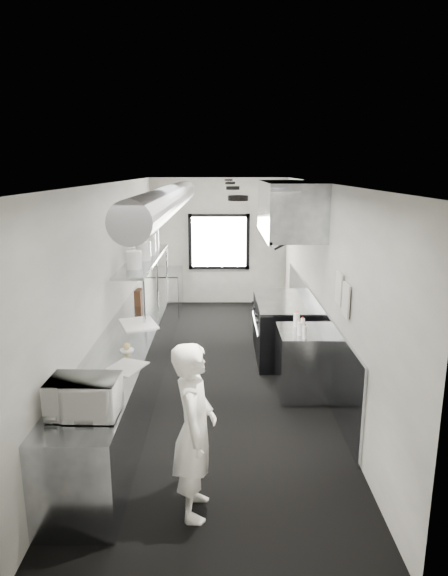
{
  "coord_description": "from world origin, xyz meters",
  "views": [
    {
      "loc": [
        0.08,
        -6.91,
        3.0
      ],
      "look_at": [
        0.1,
        -0.2,
        1.36
      ],
      "focal_mm": 30.76,
      "sensor_mm": 36.0,
      "label": 1
    }
  ],
  "objects_px": {
    "pass_shelf": "(145,260)",
    "plate_stack_b": "(144,251)",
    "squeeze_bottle_c": "(303,325)",
    "deli_tub_b": "(76,389)",
    "plate_stack_c": "(148,244)",
    "squeeze_bottle_b": "(300,329)",
    "far_work_table": "(164,292)",
    "plate_stack_a": "(134,260)",
    "plate_stack_d": "(152,240)",
    "squeeze_bottle_e": "(298,318)",
    "microwave": "(84,397)",
    "exhaust_hood": "(289,209)",
    "small_plate": "(127,350)",
    "deli_tub_a": "(81,393)",
    "bottle_station": "(302,362)",
    "line_cook": "(194,430)",
    "cutting_board": "(139,324)",
    "squeeze_bottle_d": "(296,320)",
    "squeeze_bottle_a": "(305,332)",
    "range": "(282,328)",
    "knife_block": "(139,297)",
    "prep_counter": "(134,357)"
  },
  "relations": [
    {
      "from": "pass_shelf",
      "to": "plate_stack_b",
      "type": "relative_size",
      "value": 10.01
    },
    {
      "from": "pass_shelf",
      "to": "squeeze_bottle_c",
      "type": "height_order",
      "value": "pass_shelf"
    },
    {
      "from": "deli_tub_b",
      "to": "plate_stack_c",
      "type": "height_order",
      "value": "plate_stack_c"
    },
    {
      "from": "plate_stack_b",
      "to": "squeeze_bottle_b",
      "type": "distance_m",
      "value": 2.92
    },
    {
      "from": "far_work_table",
      "to": "plate_stack_a",
      "type": "bearing_deg",
      "value": -91.07
    },
    {
      "from": "plate_stack_d",
      "to": "squeeze_bottle_e",
      "type": "xyz_separation_m",
      "value": [
        2.29,
        -2.22,
        -0.78
      ]
    },
    {
      "from": "microwave",
      "to": "plate_stack_a",
      "type": "distance_m",
      "value": 3.17
    },
    {
      "from": "exhaust_hood",
      "to": "pass_shelf",
      "type": "distance_m",
      "value": 2.46
    },
    {
      "from": "exhaust_hood",
      "to": "small_plate",
      "type": "distance_m",
      "value": 3.36
    },
    {
      "from": "deli_tub_a",
      "to": "squeeze_bottle_b",
      "type": "bearing_deg",
      "value": 37.25
    },
    {
      "from": "bottle_station",
      "to": "deli_tub_b",
      "type": "height_order",
      "value": "deli_tub_b"
    },
    {
      "from": "plate_stack_c",
      "to": "squeeze_bottle_b",
      "type": "distance_m",
      "value": 3.25
    },
    {
      "from": "far_work_table",
      "to": "line_cook",
      "type": "xyz_separation_m",
      "value": [
        0.98,
        -6.27,
        0.35
      ]
    },
    {
      "from": "cutting_board",
      "to": "plate_stack_d",
      "type": "relative_size",
      "value": 1.55
    },
    {
      "from": "pass_shelf",
      "to": "plate_stack_a",
      "type": "bearing_deg",
      "value": -91.08
    },
    {
      "from": "squeeze_bottle_d",
      "to": "plate_stack_b",
      "type": "bearing_deg",
      "value": 148.86
    },
    {
      "from": "deli_tub_a",
      "to": "deli_tub_b",
      "type": "bearing_deg",
      "value": 128.81
    },
    {
      "from": "squeeze_bottle_a",
      "to": "squeeze_bottle_b",
      "type": "height_order",
      "value": "squeeze_bottle_b"
    },
    {
      "from": "exhaust_hood",
      "to": "squeeze_bottle_b",
      "type": "relative_size",
      "value": 12.27
    },
    {
      "from": "squeeze_bottle_b",
      "to": "squeeze_bottle_a",
      "type": "bearing_deg",
      "value": -70.3
    },
    {
      "from": "range",
      "to": "small_plate",
      "type": "distance_m",
      "value": 3.01
    },
    {
      "from": "bottle_station",
      "to": "plate_stack_a",
      "type": "bearing_deg",
      "value": 160.46
    },
    {
      "from": "deli_tub_a",
      "to": "pass_shelf",
      "type": "bearing_deg",
      "value": 89.02
    },
    {
      "from": "far_work_table",
      "to": "squeeze_bottle_d",
      "type": "relative_size",
      "value": 6.24
    },
    {
      "from": "far_work_table",
      "to": "deli_tub_b",
      "type": "relative_size",
      "value": 8.88
    },
    {
      "from": "plate_stack_b",
      "to": "squeeze_bottle_b",
      "type": "relative_size",
      "value": 1.67
    },
    {
      "from": "small_plate",
      "to": "squeeze_bottle_c",
      "type": "xyz_separation_m",
      "value": [
        2.19,
        0.72,
        0.08
      ]
    },
    {
      "from": "line_cook",
      "to": "knife_block",
      "type": "relative_size",
      "value": 6.42
    },
    {
      "from": "plate_stack_b",
      "to": "plate_stack_c",
      "type": "distance_m",
      "value": 0.51
    },
    {
      "from": "microwave",
      "to": "small_plate",
      "type": "bearing_deg",
      "value": 88.71
    },
    {
      "from": "squeeze_bottle_c",
      "to": "plate_stack_b",
      "type": "bearing_deg",
      "value": 146.54
    },
    {
      "from": "pass_shelf",
      "to": "line_cook",
      "type": "height_order",
      "value": "line_cook"
    },
    {
      "from": "plate_stack_d",
      "to": "small_plate",
      "type": "bearing_deg",
      "value": -87.76
    },
    {
      "from": "line_cook",
      "to": "plate_stack_d",
      "type": "bearing_deg",
      "value": 12.44
    },
    {
      "from": "plate_stack_a",
      "to": "small_plate",
      "type": "bearing_deg",
      "value": -84.36
    },
    {
      "from": "exhaust_hood",
      "to": "plate_stack_c",
      "type": "height_order",
      "value": "exhaust_hood"
    },
    {
      "from": "squeeze_bottle_a",
      "to": "deli_tub_a",
      "type": "bearing_deg",
      "value": -145.45
    },
    {
      "from": "squeeze_bottle_d",
      "to": "pass_shelf",
      "type": "bearing_deg",
      "value": 145.95
    },
    {
      "from": "prep_counter",
      "to": "squeeze_bottle_d",
      "type": "relative_size",
      "value": 31.22
    },
    {
      "from": "line_cook",
      "to": "range",
      "type": "bearing_deg",
      "value": -17.03
    },
    {
      "from": "plate_stack_a",
      "to": "microwave",
      "type": "bearing_deg",
      "value": -88.55
    },
    {
      "from": "squeeze_bottle_d",
      "to": "microwave",
      "type": "bearing_deg",
      "value": -132.01
    },
    {
      "from": "far_work_table",
      "to": "deli_tub_b",
      "type": "xyz_separation_m",
      "value": [
        -0.17,
        -5.76,
        0.5
      ]
    },
    {
      "from": "small_plate",
      "to": "squeeze_bottle_a",
      "type": "height_order",
      "value": "squeeze_bottle_a"
    },
    {
      "from": "far_work_table",
      "to": "exhaust_hood",
      "type": "bearing_deg",
      "value": -48.06
    },
    {
      "from": "knife_block",
      "to": "deli_tub_a",
      "type": "bearing_deg",
      "value": -83.97
    },
    {
      "from": "range",
      "to": "bottle_station",
      "type": "distance_m",
      "value": 1.4
    },
    {
      "from": "prep_counter",
      "to": "range",
      "type": "distance_m",
      "value": 2.5
    },
    {
      "from": "knife_block",
      "to": "squeeze_bottle_d",
      "type": "height_order",
      "value": "knife_block"
    },
    {
      "from": "plate_stack_a",
      "to": "squeeze_bottle_b",
      "type": "relative_size",
      "value": 1.46
    }
  ]
}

